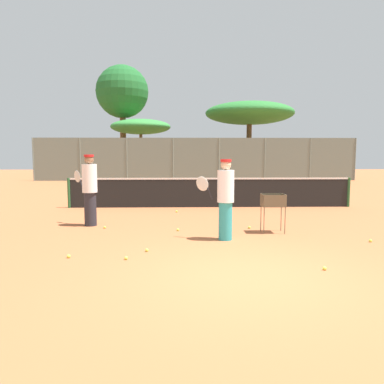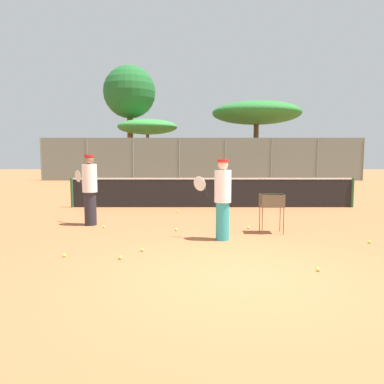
{
  "view_description": "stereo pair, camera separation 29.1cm",
  "coord_description": "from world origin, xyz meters",
  "views": [
    {
      "loc": [
        -1.02,
        -5.67,
        1.94
      ],
      "look_at": [
        -0.77,
        3.42,
        1.0
      ],
      "focal_mm": 35.0,
      "sensor_mm": 36.0,
      "label": 1
    },
    {
      "loc": [
        -0.73,
        -5.68,
        1.94
      ],
      "look_at": [
        -0.77,
        3.42,
        1.0
      ],
      "focal_mm": 35.0,
      "sensor_mm": 36.0,
      "label": 2
    }
  ],
  "objects": [
    {
      "name": "player_red_cap",
      "position": [
        -0.05,
        2.59,
        0.94
      ],
      "size": [
        0.89,
        0.48,
        1.81
      ],
      "rotation": [
        0.0,
        0.0,
        2.76
      ],
      "color": "teal",
      "rests_on": "ground_plane"
    },
    {
      "name": "tennis_ball_2",
      "position": [
        1.36,
        0.34,
        0.03
      ],
      "size": [
        0.07,
        0.07,
        0.07
      ],
      "primitive_type": "sphere",
      "color": "#D1E54C",
      "rests_on": "ground_plane"
    },
    {
      "name": "tennis_ball_0",
      "position": [
        -1.2,
        6.56,
        0.03
      ],
      "size": [
        0.07,
        0.07,
        0.07
      ],
      "primitive_type": "sphere",
      "color": "#D1E54C",
      "rests_on": "ground_plane"
    },
    {
      "name": "tree_2",
      "position": [
        -5.99,
        26.45,
        7.01
      ],
      "size": [
        4.37,
        4.37,
        9.27
      ],
      "color": "brown",
      "rests_on": "ground_plane"
    },
    {
      "name": "tennis_ball_5",
      "position": [
        -3.03,
        3.94,
        0.03
      ],
      "size": [
        0.07,
        0.07,
        0.07
      ],
      "primitive_type": "sphere",
      "color": "#D1E54C",
      "rests_on": "ground_plane"
    },
    {
      "name": "tennis_ball_4",
      "position": [
        -3.14,
        1.19,
        0.03
      ],
      "size": [
        0.07,
        0.07,
        0.07
      ],
      "primitive_type": "sphere",
      "color": "#D1E54C",
      "rests_on": "ground_plane"
    },
    {
      "name": "ground_plane",
      "position": [
        0.0,
        0.0,
        0.0
      ],
      "size": [
        80.0,
        80.0,
        0.0
      ],
      "primitive_type": "plane",
      "color": "#B26038"
    },
    {
      "name": "tennis_ball_1",
      "position": [
        -1.12,
        3.58,
        0.03
      ],
      "size": [
        0.07,
        0.07,
        0.07
      ],
      "primitive_type": "sphere",
      "color": "#D1E54C",
      "rests_on": "ground_plane"
    },
    {
      "name": "tree_1",
      "position": [
        4.54,
        25.37,
        5.2
      ],
      "size": [
        7.24,
        7.24,
        6.13
      ],
      "color": "brown",
      "rests_on": "ground_plane"
    },
    {
      "name": "tennis_ball_8",
      "position": [
        -2.05,
        1.04,
        0.03
      ],
      "size": [
        0.07,
        0.07,
        0.07
      ],
      "primitive_type": "sphere",
      "color": "#D1E54C",
      "rests_on": "ground_plane"
    },
    {
      "name": "tennis_net",
      "position": [
        0.0,
        7.73,
        0.56
      ],
      "size": [
        10.23,
        0.1,
        1.07
      ],
      "color": "#26592D",
      "rests_on": "ground_plane"
    },
    {
      "name": "parked_car",
      "position": [
        1.67,
        23.82,
        0.66
      ],
      "size": [
        4.2,
        1.7,
        1.6
      ],
      "color": "#232328",
      "rests_on": "ground_plane"
    },
    {
      "name": "tennis_ball_3",
      "position": [
        -1.72,
        1.6,
        0.03
      ],
      "size": [
        0.07,
        0.07,
        0.07
      ],
      "primitive_type": "sphere",
      "color": "#D1E54C",
      "rests_on": "ground_plane"
    },
    {
      "name": "tennis_ball_7",
      "position": [
        0.73,
        3.83,
        0.03
      ],
      "size": [
        0.07,
        0.07,
        0.07
      ],
      "primitive_type": "sphere",
      "color": "#D1E54C",
      "rests_on": "ground_plane"
    },
    {
      "name": "tree_0",
      "position": [
        -4.31,
        24.73,
        4.05
      ],
      "size": [
        4.79,
        4.79,
        4.67
      ],
      "color": "brown",
      "rests_on": "ground_plane"
    },
    {
      "name": "ball_cart",
      "position": [
        1.21,
        3.33,
        0.72
      ],
      "size": [
        0.56,
        0.41,
        0.95
      ],
      "color": "brown",
      "rests_on": "ground_plane"
    },
    {
      "name": "back_fence",
      "position": [
        0.0,
        21.16,
        1.53
      ],
      "size": [
        23.16,
        0.08,
        3.05
      ],
      "color": "slate",
      "rests_on": "ground_plane"
    },
    {
      "name": "tennis_ball_6",
      "position": [
        3.12,
        2.27,
        0.03
      ],
      "size": [
        0.07,
        0.07,
        0.07
      ],
      "primitive_type": "sphere",
      "color": "#D1E54C",
      "rests_on": "ground_plane"
    },
    {
      "name": "player_white_outfit",
      "position": [
        -3.49,
        4.35,
        0.99
      ],
      "size": [
        0.78,
        0.71,
        1.91
      ],
      "rotation": [
        0.0,
        0.0,
        2.42
      ],
      "color": "#26262D",
      "rests_on": "ground_plane"
    }
  ]
}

